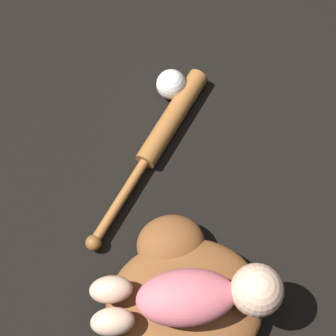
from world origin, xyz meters
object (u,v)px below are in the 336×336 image
Objects in this scene: baby_figure at (198,296)px; baseball at (171,84)px; baseball_glove at (182,295)px; baseball_bat at (162,135)px.

baby_figure is 0.50m from baseball.
baseball_glove is 0.88× the size of baseball_bat.
baseball_bat is 5.28× the size of baseball.
baseball_glove is at bearing -101.80° from baseball.
baseball reaches higher than baseball_bat.
baby_figure is 0.96× the size of baseball_bat.
baseball_bat is (0.03, 0.37, -0.10)m from baby_figure.
baseball_bat is at bearing 85.89° from baby_figure.
baseball_glove is 0.09m from baby_figure.
baseball_glove is 0.47m from baseball.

